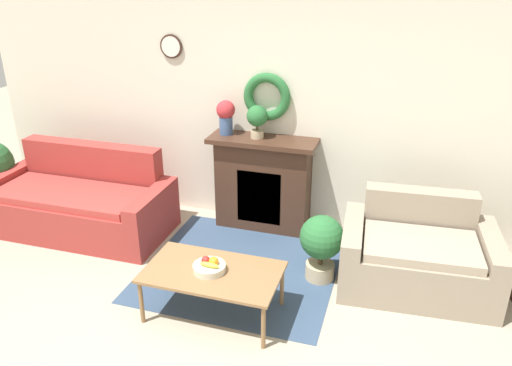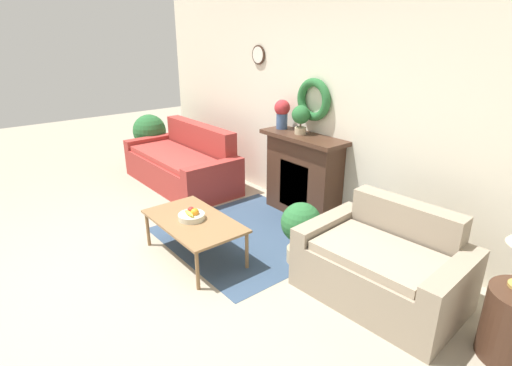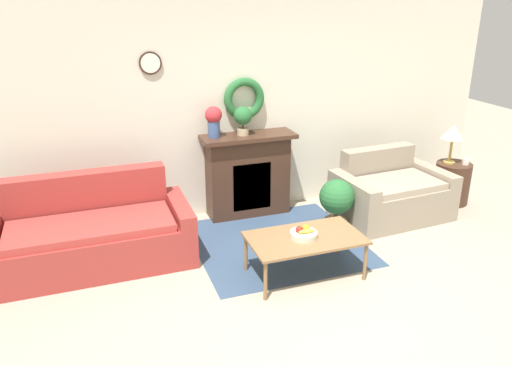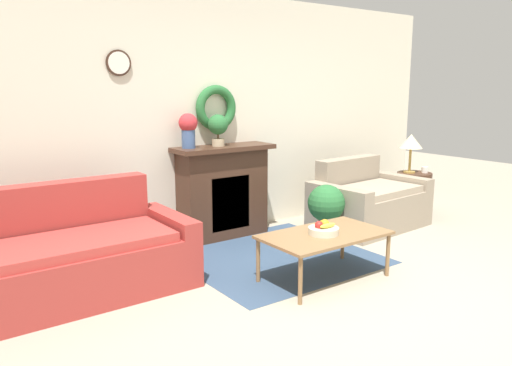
{
  "view_description": "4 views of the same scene",
  "coord_description": "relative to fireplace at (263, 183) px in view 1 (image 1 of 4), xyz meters",
  "views": [
    {
      "loc": [
        1.38,
        -2.44,
        2.71
      ],
      "look_at": [
        0.16,
        1.5,
        0.9
      ],
      "focal_mm": 35.0,
      "sensor_mm": 36.0,
      "label": 1
    },
    {
      "loc": [
        3.26,
        -1.07,
        2.22
      ],
      "look_at": [
        0.14,
        1.46,
        0.68
      ],
      "focal_mm": 28.0,
      "sensor_mm": 36.0,
      "label": 2
    },
    {
      "loc": [
        -1.88,
        -3.19,
        2.63
      ],
      "look_at": [
        -0.22,
        1.5,
        0.74
      ],
      "focal_mm": 35.0,
      "sensor_mm": 36.0,
      "label": 3
    },
    {
      "loc": [
        -2.92,
        -2.33,
        1.69
      ],
      "look_at": [
        -0.17,
        1.5,
        0.77
      ],
      "focal_mm": 35.0,
      "sensor_mm": 36.0,
      "label": 4
    }
  ],
  "objects": [
    {
      "name": "fireplace",
      "position": [
        0.0,
        0.0,
        0.0
      ],
      "size": [
        1.15,
        0.41,
        1.04
      ],
      "color": "#42281C",
      "rests_on": "ground_plane"
    },
    {
      "name": "floor_rug",
      "position": [
        0.05,
        -0.89,
        -0.52
      ],
      "size": [
        1.82,
        1.74,
        0.01
      ],
      "color": "#334760",
      "rests_on": "ground_plane"
    },
    {
      "name": "fruit_bowl",
      "position": [
        0.03,
        -1.61,
        -0.06
      ],
      "size": [
        0.27,
        0.27,
        0.12
      ],
      "color": "beige",
      "rests_on": "coffee_table"
    },
    {
      "name": "coffee_table",
      "position": [
        0.05,
        -1.61,
        -0.14
      ],
      "size": [
        1.12,
        0.64,
        0.42
      ],
      "color": "olive",
      "rests_on": "ground_plane"
    },
    {
      "name": "loveseat_right",
      "position": [
        1.66,
        -0.67,
        -0.23
      ],
      "size": [
        1.41,
        0.98,
        0.81
      ],
      "rotation": [
        0.0,
        0.0,
        0.07
      ],
      "color": "gray",
      "rests_on": "ground_plane"
    },
    {
      "name": "couch_left",
      "position": [
        -1.91,
        -0.64,
        -0.22
      ],
      "size": [
        2.01,
        0.94,
        0.89
      ],
      "rotation": [
        0.0,
        0.0,
        0.01
      ],
      "color": "#9E332D",
      "rests_on": "ground_plane"
    },
    {
      "name": "potted_plant_floor_by_loveseat",
      "position": [
        0.8,
        -0.83,
        -0.14
      ],
      "size": [
        0.41,
        0.41,
        0.64
      ],
      "color": "tan",
      "rests_on": "ground_plane"
    },
    {
      "name": "potted_plant_on_mantel",
      "position": [
        -0.06,
        -0.01,
        0.73
      ],
      "size": [
        0.22,
        0.22,
        0.35
      ],
      "color": "tan",
      "rests_on": "fireplace"
    },
    {
      "name": "vase_on_mantel_left",
      "position": [
        -0.42,
        0.01,
        0.73
      ],
      "size": [
        0.2,
        0.2,
        0.37
      ],
      "color": "#3D5684",
      "rests_on": "fireplace"
    },
    {
      "name": "wall_back",
      "position": [
        0.02,
        0.21,
        0.83
      ],
      "size": [
        6.8,
        0.16,
        2.7
      ],
      "color": "beige",
      "rests_on": "ground_plane"
    }
  ]
}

